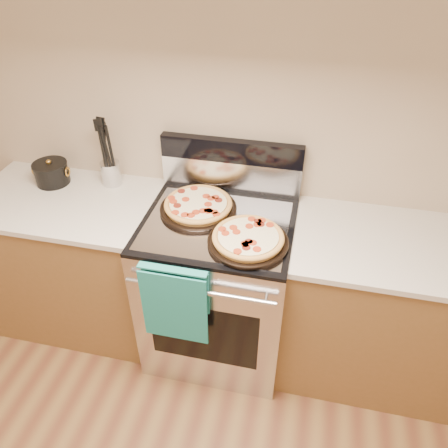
% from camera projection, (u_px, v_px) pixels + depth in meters
% --- Properties ---
extents(wall_back, '(4.00, 0.00, 4.00)m').
position_uv_depth(wall_back, '(233.00, 113.00, 2.20)').
color(wall_back, tan).
rests_on(wall_back, ground).
extents(range_body, '(0.76, 0.68, 0.90)m').
position_uv_depth(range_body, '(219.00, 288.00, 2.47)').
color(range_body, '#B7B7BC').
rests_on(range_body, ground).
extents(oven_window, '(0.56, 0.01, 0.40)m').
position_uv_depth(oven_window, '(204.00, 335.00, 2.21)').
color(oven_window, black).
rests_on(oven_window, range_body).
extents(cooktop, '(0.76, 0.68, 0.02)m').
position_uv_depth(cooktop, '(218.00, 223.00, 2.19)').
color(cooktop, black).
rests_on(cooktop, range_body).
extents(backsplash_lower, '(0.76, 0.06, 0.18)m').
position_uv_depth(backsplash_lower, '(231.00, 175.00, 2.37)').
color(backsplash_lower, silver).
rests_on(backsplash_lower, cooktop).
extents(backsplash_upper, '(0.76, 0.06, 0.12)m').
position_uv_depth(backsplash_upper, '(231.00, 151.00, 2.28)').
color(backsplash_upper, black).
rests_on(backsplash_upper, backsplash_lower).
extents(oven_handle, '(0.70, 0.03, 0.03)m').
position_uv_depth(oven_handle, '(199.00, 292.00, 1.97)').
color(oven_handle, silver).
rests_on(oven_handle, range_body).
extents(dish_towel, '(0.32, 0.05, 0.42)m').
position_uv_depth(dish_towel, '(175.00, 303.00, 2.05)').
color(dish_towel, '#176D75').
rests_on(dish_towel, oven_handle).
extents(foil_sheet, '(0.70, 0.55, 0.01)m').
position_uv_depth(foil_sheet, '(217.00, 225.00, 2.16)').
color(foil_sheet, gray).
rests_on(foil_sheet, cooktop).
extents(cabinet_left, '(1.00, 0.62, 0.88)m').
position_uv_depth(cabinet_left, '(79.00, 263.00, 2.65)').
color(cabinet_left, brown).
rests_on(cabinet_left, ground).
extents(countertop_left, '(1.02, 0.64, 0.03)m').
position_uv_depth(countertop_left, '(63.00, 201.00, 2.38)').
color(countertop_left, '#B9B4A6').
rests_on(countertop_left, cabinet_left).
extents(cabinet_right, '(1.00, 0.62, 0.88)m').
position_uv_depth(cabinet_right, '(379.00, 312.00, 2.34)').
color(cabinet_right, brown).
rests_on(cabinet_right, ground).
extents(countertop_right, '(1.02, 0.64, 0.03)m').
position_uv_depth(countertop_right, '(400.00, 247.00, 2.07)').
color(countertop_right, '#B9B4A6').
rests_on(countertop_right, cabinet_right).
extents(pepperoni_pizza_back, '(0.49, 0.49, 0.05)m').
position_uv_depth(pepperoni_pizza_back, '(198.00, 206.00, 2.24)').
color(pepperoni_pizza_back, '#A67632').
rests_on(pepperoni_pizza_back, foil_sheet).
extents(pepperoni_pizza_front, '(0.49, 0.49, 0.05)m').
position_uv_depth(pepperoni_pizza_front, '(248.00, 239.00, 2.03)').
color(pepperoni_pizza_front, '#A67632').
rests_on(pepperoni_pizza_front, foil_sheet).
extents(utensil_crock, '(0.12, 0.12, 0.14)m').
position_uv_depth(utensil_crock, '(111.00, 173.00, 2.46)').
color(utensil_crock, silver).
rests_on(utensil_crock, countertop_left).
extents(saucepan, '(0.20, 0.20, 0.11)m').
position_uv_depth(saucepan, '(52.00, 174.00, 2.47)').
color(saucepan, black).
rests_on(saucepan, countertop_left).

